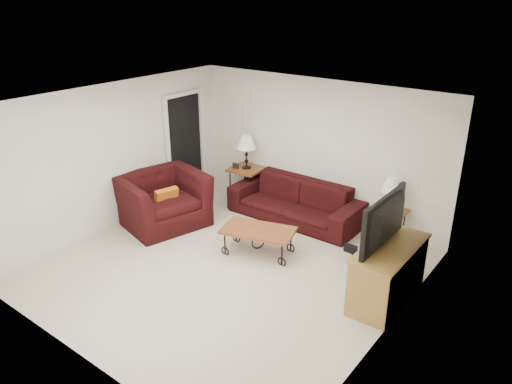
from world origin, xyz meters
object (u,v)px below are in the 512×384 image
side_table_right (387,226)px  tv_stand (388,273)px  armchair (163,200)px  television (393,223)px  lamp_left (246,152)px  backpack (354,244)px  sofa (295,201)px  coffee_table (258,241)px  side_table_left (247,184)px  lamp_right (391,194)px

side_table_right → tv_stand: bearing=-66.9°
armchair → television: 4.15m
lamp_left → backpack: bearing=-15.3°
tv_stand → television: television is taller
sofa → tv_stand: (2.35, -1.36, 0.05)m
sofa → coffee_table: 1.42m
sofa → lamp_left: bearing=171.8°
side_table_left → tv_stand: bearing=-23.1°
lamp_right → armchair: bearing=-153.1°
sofa → lamp_right: bearing=6.1°
lamp_left → tv_stand: (3.60, -1.54, -0.60)m
sofa → side_table_left: 1.27m
side_table_left → backpack: 2.83m
backpack → coffee_table: bearing=-142.8°
television → backpack: (-0.86, 0.79, -0.93)m
lamp_right → armchair: lamp_right is taller
side_table_right → coffee_table: (-1.48, -1.58, -0.08)m
lamp_right → armchair: 3.89m
lamp_left → lamp_right: lamp_left is taller
side_table_left → side_table_right: size_ratio=1.16×
sofa → lamp_left: lamp_left is taller
coffee_table → tv_stand: size_ratio=0.84×
side_table_right → armchair: armchair is taller
coffee_table → armchair: 2.00m
lamp_left → tv_stand: 3.96m
sofa → lamp_left: (-1.25, 0.18, 0.64)m
sofa → side_table_left: (-1.25, 0.18, -0.02)m
lamp_left → coffee_table: (1.47, -1.58, -0.79)m
tv_stand → side_table_right: bearing=113.1°
lamp_left → television: television is taller
sofa → backpack: bearing=-21.0°
side_table_left → backpack: side_table_left is taller
sofa → side_table_right: 1.70m
side_table_right → lamp_right: size_ratio=1.00×
side_table_right → armchair: (-3.45, -1.75, 0.17)m
sofa → armchair: bearing=-138.3°
side_table_right → lamp_right: (0.00, 0.00, 0.57)m
television → tv_stand: bearing=90.0°
lamp_right → backpack: lamp_right is taller
side_table_left → lamp_right: bearing=-0.0°
sofa → side_table_right: sofa is taller
sofa → armchair: (-1.76, -1.57, 0.10)m
lamp_right → side_table_right: bearing=0.0°
side_table_left → television: bearing=-23.2°
side_table_left → tv_stand: size_ratio=0.50×
sofa → lamp_right: (1.69, 0.18, 0.50)m
side_table_left → tv_stand: tv_stand is taller
side_table_left → coffee_table: bearing=-47.0°
television → side_table_left: bearing=-113.2°
lamp_right → coffee_table: 2.26m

